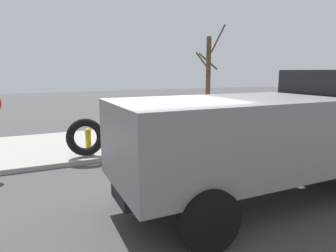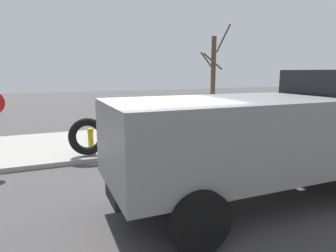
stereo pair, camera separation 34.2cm
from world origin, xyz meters
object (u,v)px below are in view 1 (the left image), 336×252
(fire_hydrant, at_px, (88,139))
(dump_truck_gray, at_px, (273,131))
(bare_tree, at_px, (208,80))
(loose_tire, at_px, (85,137))

(fire_hydrant, xyz_separation_m, dump_truck_gray, (3.22, -5.45, 1.02))
(fire_hydrant, xyz_separation_m, bare_tree, (6.25, 2.02, 1.93))
(dump_truck_gray, distance_m, bare_tree, 8.12)
(loose_tire, bearing_deg, fire_hydrant, 70.71)
(loose_tire, distance_m, dump_truck_gray, 6.06)
(loose_tire, xyz_separation_m, bare_tree, (6.43, 2.53, 1.73))
(dump_truck_gray, relative_size, bare_tree, 1.41)
(bare_tree, bearing_deg, fire_hydrant, -162.06)
(fire_hydrant, distance_m, loose_tire, 0.57)
(dump_truck_gray, bearing_deg, loose_tire, 124.51)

